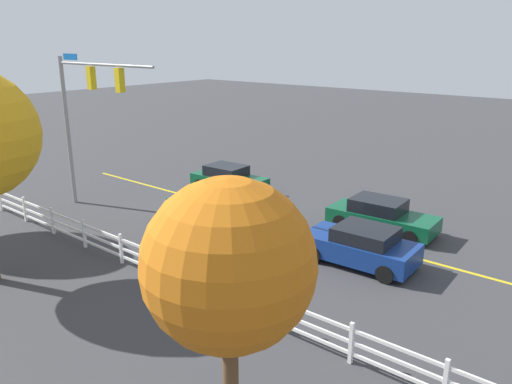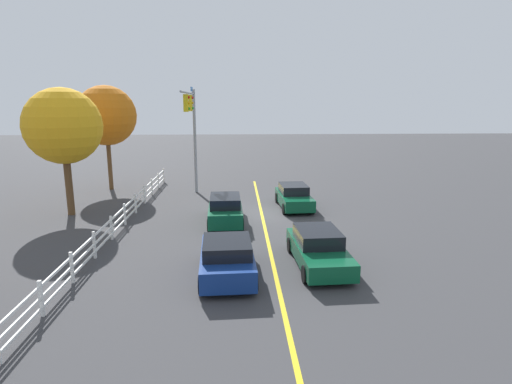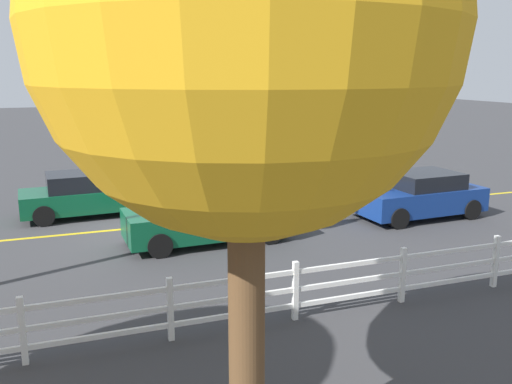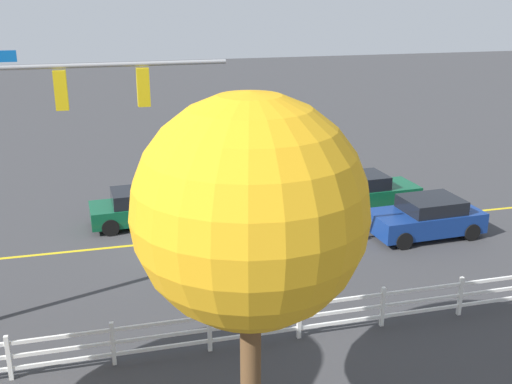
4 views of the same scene
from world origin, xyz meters
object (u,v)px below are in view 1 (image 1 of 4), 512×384
Objects in this scene: tree_1 at (229,266)px; car_3 at (361,246)px; car_2 at (381,216)px; car_1 at (229,179)px; car_0 at (216,208)px.

car_3 is at bearing -75.24° from tree_1.
car_2 is at bearing -77.79° from car_3.
car_1 is at bearing 175.59° from car_2.
tree_1 is at bearing 133.08° from car_0.
car_0 is at bearing -0.50° from car_3.
car_3 is 0.72× the size of tree_1.
car_3 reaches higher than car_2.
car_0 is 14.06m from tree_1.
car_0 reaches higher than car_1.
car_3 is 10.83m from tree_1.
tree_1 is at bearing -50.39° from car_1.
car_3 reaches higher than car_1.
car_1 is 0.92× the size of car_2.
tree_1 reaches higher than car_0.
car_2 is at bearing -149.55° from car_0.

